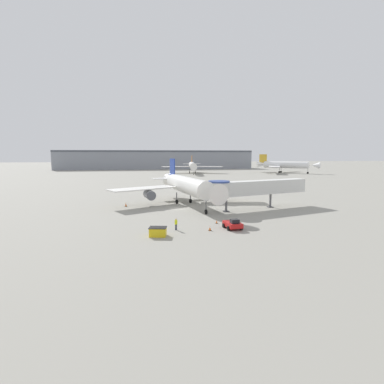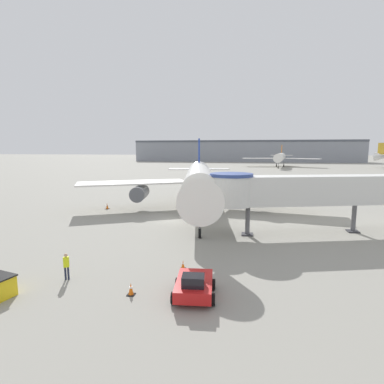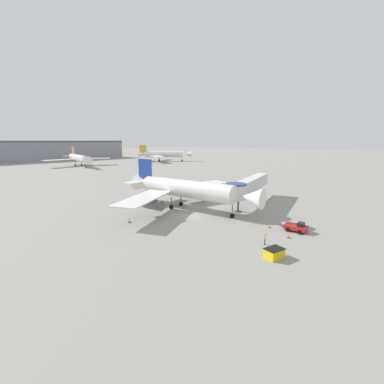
{
  "view_description": "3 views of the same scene",
  "coord_description": "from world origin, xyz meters",
  "px_view_note": "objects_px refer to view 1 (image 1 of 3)",
  "views": [
    {
      "loc": [
        -8.0,
        -59.83,
        11.05
      ],
      "look_at": [
        2.42,
        -2.73,
        3.76
      ],
      "focal_mm": 28.0,
      "sensor_mm": 36.0,
      "label": 1
    },
    {
      "loc": [
        8.67,
        -33.65,
        8.36
      ],
      "look_at": [
        1.56,
        4.83,
        2.73
      ],
      "focal_mm": 28.0,
      "sensor_mm": 36.0,
      "label": 2
    },
    {
      "loc": [
        -33.38,
        -33.58,
        14.2
      ],
      "look_at": [
        -1.52,
        -1.75,
        5.15
      ],
      "focal_mm": 24.0,
      "sensor_mm": 36.0,
      "label": 3
    }
  ],
  "objects_px": {
    "traffic_cone_near_nose": "(217,222)",
    "traffic_cone_port_wing": "(126,205)",
    "background_jet_orange_tail": "(192,166)",
    "service_container_yellow": "(158,232)",
    "ground_crew_marshaller": "(176,223)",
    "pushback_tug_red": "(233,224)",
    "jet_bridge": "(253,188)",
    "main_airplane": "(186,186)",
    "background_jet_gold_tail": "(284,165)",
    "traffic_cone_apron_front": "(210,228)"
  },
  "relations": [
    {
      "from": "traffic_cone_near_nose",
      "to": "traffic_cone_port_wing",
      "type": "relative_size",
      "value": 0.74
    },
    {
      "from": "ground_crew_marshaller",
      "to": "background_jet_gold_tail",
      "type": "distance_m",
      "value": 149.6
    },
    {
      "from": "traffic_cone_port_wing",
      "to": "background_jet_orange_tail",
      "type": "distance_m",
      "value": 113.19
    },
    {
      "from": "pushback_tug_red",
      "to": "service_container_yellow",
      "type": "bearing_deg",
      "value": -175.11
    },
    {
      "from": "traffic_cone_apron_front",
      "to": "jet_bridge",
      "type": "bearing_deg",
      "value": 50.49
    },
    {
      "from": "traffic_cone_apron_front",
      "to": "traffic_cone_port_wing",
      "type": "xyz_separation_m",
      "value": [
        -12.84,
        23.14,
        0.06
      ]
    },
    {
      "from": "traffic_cone_near_nose",
      "to": "background_jet_gold_tail",
      "type": "distance_m",
      "value": 143.28
    },
    {
      "from": "traffic_cone_apron_front",
      "to": "background_jet_orange_tail",
      "type": "distance_m",
      "value": 132.74
    },
    {
      "from": "traffic_cone_near_nose",
      "to": "traffic_cone_port_wing",
      "type": "distance_m",
      "value": 24.1
    },
    {
      "from": "main_airplane",
      "to": "ground_crew_marshaller",
      "type": "distance_m",
      "value": 22.8
    },
    {
      "from": "traffic_cone_near_nose",
      "to": "background_jet_gold_tail",
      "type": "xyz_separation_m",
      "value": [
        74.86,
        122.08,
        4.6
      ]
    },
    {
      "from": "traffic_cone_near_nose",
      "to": "pushback_tug_red",
      "type": "bearing_deg",
      "value": -68.98
    },
    {
      "from": "pushback_tug_red",
      "to": "ground_crew_marshaller",
      "type": "distance_m",
      "value": 8.51
    },
    {
      "from": "main_airplane",
      "to": "background_jet_orange_tail",
      "type": "height_order",
      "value": "background_jet_orange_tail"
    },
    {
      "from": "main_airplane",
      "to": "background_jet_gold_tail",
      "type": "distance_m",
      "value": 128.59
    },
    {
      "from": "main_airplane",
      "to": "traffic_cone_apron_front",
      "type": "relative_size",
      "value": 47.0
    },
    {
      "from": "traffic_cone_apron_front",
      "to": "traffic_cone_near_nose",
      "type": "relative_size",
      "value": 1.16
    },
    {
      "from": "traffic_cone_near_nose",
      "to": "traffic_cone_port_wing",
      "type": "xyz_separation_m",
      "value": [
        -14.99,
        18.87,
        0.11
      ]
    },
    {
      "from": "jet_bridge",
      "to": "service_container_yellow",
      "type": "height_order",
      "value": "jet_bridge"
    },
    {
      "from": "jet_bridge",
      "to": "background_jet_orange_tail",
      "type": "relative_size",
      "value": 0.63
    },
    {
      "from": "service_container_yellow",
      "to": "traffic_cone_port_wing",
      "type": "bearing_deg",
      "value": 101.71
    },
    {
      "from": "pushback_tug_red",
      "to": "traffic_cone_port_wing",
      "type": "bearing_deg",
      "value": 120.33
    },
    {
      "from": "service_container_yellow",
      "to": "traffic_cone_port_wing",
      "type": "xyz_separation_m",
      "value": [
        -5.14,
        24.81,
        -0.23
      ]
    },
    {
      "from": "service_container_yellow",
      "to": "traffic_cone_near_nose",
      "type": "height_order",
      "value": "service_container_yellow"
    },
    {
      "from": "traffic_cone_near_nose",
      "to": "background_jet_orange_tail",
      "type": "relative_size",
      "value": 0.02
    },
    {
      "from": "service_container_yellow",
      "to": "traffic_cone_near_nose",
      "type": "bearing_deg",
      "value": 31.08
    },
    {
      "from": "pushback_tug_red",
      "to": "traffic_cone_near_nose",
      "type": "bearing_deg",
      "value": 105.4
    },
    {
      "from": "main_airplane",
      "to": "traffic_cone_apron_front",
      "type": "distance_m",
      "value": 23.5
    },
    {
      "from": "jet_bridge",
      "to": "traffic_cone_near_nose",
      "type": "xyz_separation_m",
      "value": [
        -10.58,
        -11.18,
        -4.1
      ]
    },
    {
      "from": "main_airplane",
      "to": "service_container_yellow",
      "type": "xyz_separation_m",
      "value": [
        -7.97,
        -24.85,
        -3.61
      ]
    },
    {
      "from": "jet_bridge",
      "to": "service_container_yellow",
      "type": "relative_size",
      "value": 8.62
    },
    {
      "from": "pushback_tug_red",
      "to": "traffic_cone_near_nose",
      "type": "relative_size",
      "value": 5.64
    },
    {
      "from": "ground_crew_marshaller",
      "to": "background_jet_gold_tail",
      "type": "height_order",
      "value": "background_jet_gold_tail"
    },
    {
      "from": "traffic_cone_near_nose",
      "to": "main_airplane",
      "type": "bearing_deg",
      "value": 95.67
    },
    {
      "from": "main_airplane",
      "to": "service_container_yellow",
      "type": "height_order",
      "value": "main_airplane"
    },
    {
      "from": "main_airplane",
      "to": "traffic_cone_apron_front",
      "type": "height_order",
      "value": "main_airplane"
    },
    {
      "from": "service_container_yellow",
      "to": "ground_crew_marshaller",
      "type": "height_order",
      "value": "ground_crew_marshaller"
    },
    {
      "from": "main_airplane",
      "to": "service_container_yellow",
      "type": "bearing_deg",
      "value": -117.15
    },
    {
      "from": "jet_bridge",
      "to": "traffic_cone_apron_front",
      "type": "relative_size",
      "value": 31.76
    },
    {
      "from": "jet_bridge",
      "to": "background_jet_orange_tail",
      "type": "xyz_separation_m",
      "value": [
        8.76,
        115.47,
        0.18
      ]
    },
    {
      "from": "pushback_tug_red",
      "to": "ground_crew_marshaller",
      "type": "height_order",
      "value": "ground_crew_marshaller"
    },
    {
      "from": "traffic_cone_port_wing",
      "to": "background_jet_orange_tail",
      "type": "relative_size",
      "value": 0.02
    },
    {
      "from": "service_container_yellow",
      "to": "jet_bridge",
      "type": "bearing_deg",
      "value": 39.95
    },
    {
      "from": "pushback_tug_red",
      "to": "background_jet_orange_tail",
      "type": "xyz_separation_m",
      "value": [
        17.87,
        130.48,
        3.88
      ]
    },
    {
      "from": "pushback_tug_red",
      "to": "traffic_cone_near_nose",
      "type": "height_order",
      "value": "pushback_tug_red"
    },
    {
      "from": "main_airplane",
      "to": "traffic_cone_port_wing",
      "type": "relative_size",
      "value": 40.44
    },
    {
      "from": "traffic_cone_port_wing",
      "to": "background_jet_orange_tail",
      "type": "height_order",
      "value": "background_jet_orange_tail"
    },
    {
      "from": "ground_crew_marshaller",
      "to": "pushback_tug_red",
      "type": "bearing_deg",
      "value": -28.67
    },
    {
      "from": "background_jet_gold_tail",
      "to": "traffic_cone_port_wing",
      "type": "bearing_deg",
      "value": -178.27
    },
    {
      "from": "traffic_cone_near_nose",
      "to": "traffic_cone_apron_front",
      "type": "bearing_deg",
      "value": -116.79
    }
  ]
}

